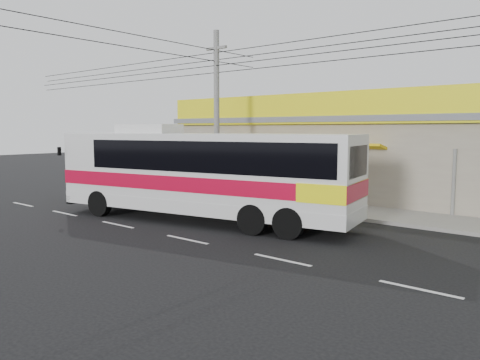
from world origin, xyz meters
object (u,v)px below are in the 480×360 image
object	(u,v)px
coach_bus	(205,170)
utility_pole	(216,61)
motorbike_red	(229,183)
motorbike_dark	(160,179)

from	to	relation	value
coach_bus	utility_pole	bearing A→B (deg)	116.41
coach_bus	motorbike_red	distance (m)	8.30
motorbike_dark	utility_pole	distance (m)	9.40
motorbike_red	utility_pole	xyz separation A→B (m)	(1.62, -2.81, 6.57)
coach_bus	motorbike_dark	distance (m)	11.11
utility_pole	motorbike_red	bearing A→B (deg)	119.96
coach_bus	motorbike_dark	world-z (taller)	coach_bus
motorbike_dark	coach_bus	bearing A→B (deg)	-135.81
motorbike_dark	utility_pole	world-z (taller)	utility_pole
motorbike_dark	utility_pole	xyz separation A→B (m)	(6.49, -1.70, 6.58)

